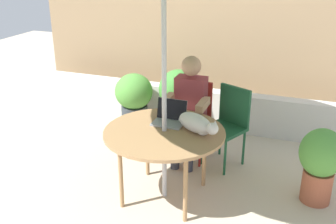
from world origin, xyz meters
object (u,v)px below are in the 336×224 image
Objects in this scene: chair_occupied at (193,114)px; potted_plant_by_chair at (321,161)px; laptop at (170,116)px; chair_empty at (229,120)px; cat at (197,124)px; potted_plant_corner at (134,98)px; potted_plant_near_fence at (178,95)px; patio_table at (164,135)px; person_seated at (189,105)px.

chair_occupied is 1.18× the size of potted_plant_by_chair.
laptop is 0.40× the size of potted_plant_by_chair.
cat is at bearing -99.66° from chair_empty.
chair_empty is 1.61× the size of cat.
laptop is 1.56m from potted_plant_corner.
potted_plant_near_fence is (-0.38, 1.37, -0.29)m from laptop.
patio_table is 0.93× the size of person_seated.
cat is at bearing -65.28° from potted_plant_near_fence.
chair_occupied is at bearing 88.48° from laptop.
chair_occupied reaches higher than cat.
potted_plant_corner is at bearing 154.12° from chair_occupied.
potted_plant_corner is (-0.57, -0.18, -0.05)m from potted_plant_near_fence.
potted_plant_near_fence is (-0.40, 1.59, -0.18)m from patio_table.
potted_plant_corner is (-2.39, 0.97, 0.00)m from potted_plant_by_chair.
laptop is at bearing -171.38° from potted_plant_by_chair.
chair_occupied is 0.95m from cat.
laptop is (-0.02, 0.21, 0.11)m from patio_table.
chair_occupied is 0.77m from potted_plant_near_fence.
patio_table is 0.94m from chair_occupied.
cat reaches higher than potted_plant_by_chair.
chair_empty reaches higher than potted_plant_by_chair.
patio_table is 1.50m from potted_plant_by_chair.
chair_empty is 1.49m from potted_plant_corner.
cat is (0.29, -0.70, 0.10)m from person_seated.
potted_plant_corner is at bearing 157.81° from potted_plant_by_chair.
chair_empty reaches higher than potted_plant_corner.
laptop is at bearing 156.61° from cat.
potted_plant_near_fence is (-0.40, 0.65, -0.04)m from chair_occupied.
laptop is at bearing -123.49° from chair_empty.
laptop is (-0.02, -0.72, 0.25)m from chair_occupied.
laptop is at bearing -74.48° from potted_plant_near_fence.
potted_plant_corner is (-0.97, 1.40, -0.23)m from patio_table.
chair_empty is 1.18× the size of potted_plant_by_chair.
potted_plant_corner is at bearing 133.56° from cat.
person_seated is 2.22× the size of cat.
potted_plant_near_fence is at bearing 104.18° from patio_table.
patio_table is at bearing -90.00° from person_seated.
chair_empty is at bearing 154.66° from potted_plant_by_chair.
person_seated is (-0.00, -0.16, 0.17)m from chair_occupied.
potted_plant_near_fence reaches higher than patio_table.
person_seated reaches higher than laptop.
chair_occupied is 0.23m from person_seated.
potted_plant_corner reaches higher than patio_table.
chair_empty is 0.86m from laptop.
potted_plant_near_fence is 2.16m from potted_plant_by_chair.
chair_empty is at bearing 80.34° from cat.
patio_table is 1.50× the size of potted_plant_by_chair.
cat is 1.69m from potted_plant_near_fence.
chair_occupied is 0.73× the size of person_seated.
laptop reaches higher than potted_plant_near_fence.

